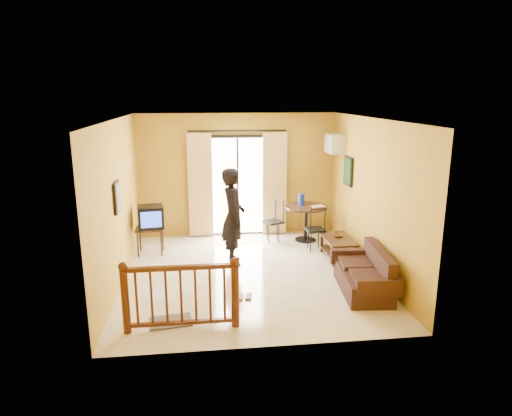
{
  "coord_description": "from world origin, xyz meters",
  "views": [
    {
      "loc": [
        -0.83,
        -7.78,
        3.21
      ],
      "look_at": [
        0.15,
        0.2,
        1.19
      ],
      "focal_mm": 32.0,
      "sensor_mm": 36.0,
      "label": 1
    }
  ],
  "objects": [
    {
      "name": "sandals",
      "position": [
        -0.19,
        -0.99,
        0.01
      ],
      "size": [
        0.29,
        0.27,
        0.03
      ],
      "color": "brown",
      "rests_on": "ground"
    },
    {
      "name": "tv_table",
      "position": [
        -1.9,
        1.35,
        0.48
      ],
      "size": [
        0.56,
        0.46,
        0.56
      ],
      "color": "black",
      "rests_on": "ground"
    },
    {
      "name": "water_jug",
      "position": [
        1.38,
        1.91,
        0.92
      ],
      "size": [
        0.14,
        0.14,
        0.25
      ],
      "primitive_type": "cylinder",
      "color": "#1329BB",
      "rests_on": "dining_table"
    },
    {
      "name": "serving_tray",
      "position": [
        1.72,
        1.71,
        0.81
      ],
      "size": [
        0.32,
        0.25,
        0.02
      ],
      "primitive_type": "cube",
      "rotation": [
        0.0,
        0.0,
        0.3
      ],
      "color": "beige",
      "rests_on": "dining_table"
    },
    {
      "name": "ground",
      "position": [
        0.0,
        0.0,
        0.0
      ],
      "size": [
        5.0,
        5.0,
        0.0
      ],
      "primitive_type": "plane",
      "color": "beige",
      "rests_on": "ground"
    },
    {
      "name": "standing_person",
      "position": [
        -0.24,
        0.62,
        0.93
      ],
      "size": [
        0.48,
        0.7,
        1.87
      ],
      "primitive_type": "imported",
      "rotation": [
        0.0,
        0.0,
        1.62
      ],
      "color": "black",
      "rests_on": "ground"
    },
    {
      "name": "picture_left",
      "position": [
        -2.22,
        -0.2,
        1.55
      ],
      "size": [
        0.05,
        0.42,
        0.52
      ],
      "color": "black",
      "rests_on": "room_shell"
    },
    {
      "name": "coffee_table",
      "position": [
        1.85,
        0.59,
        0.29
      ],
      "size": [
        0.54,
        0.98,
        0.43
      ],
      "color": "black",
      "rests_on": "ground"
    },
    {
      "name": "dining_chairs",
      "position": [
        1.12,
        1.5,
        0.0
      ],
      "size": [
        1.26,
        1.16,
        0.95
      ],
      "color": "black",
      "rests_on": "ground"
    },
    {
      "name": "botanical_print",
      "position": [
        2.22,
        1.3,
        1.65
      ],
      "size": [
        0.05,
        0.5,
        0.6
      ],
      "color": "black",
      "rests_on": "room_shell"
    },
    {
      "name": "balcony_door",
      "position": [
        0.0,
        2.43,
        1.19
      ],
      "size": [
        2.25,
        0.14,
        2.46
      ],
      "color": "black",
      "rests_on": "ground"
    },
    {
      "name": "stair_balustrade",
      "position": [
        -1.15,
        -1.9,
        0.56
      ],
      "size": [
        1.63,
        0.13,
        1.04
      ],
      "color": "#471E0F",
      "rests_on": "ground"
    },
    {
      "name": "sofa",
      "position": [
        1.85,
        -0.98,
        0.27
      ],
      "size": [
        0.84,
        1.58,
        0.73
      ],
      "rotation": [
        0.0,
        0.0,
        -0.1
      ],
      "color": "#311913",
      "rests_on": "ground"
    },
    {
      "name": "room_shell",
      "position": [
        0.0,
        0.0,
        1.7
      ],
      "size": [
        5.0,
        5.0,
        5.0
      ],
      "color": "white",
      "rests_on": "ground"
    },
    {
      "name": "doormat",
      "position": [
        -1.32,
        -1.67,
        0.01
      ],
      "size": [
        0.65,
        0.48,
        0.02
      ],
      "primitive_type": "cube",
      "rotation": [
        0.0,
        0.0,
        0.14
      ],
      "color": "#574F45",
      "rests_on": "ground"
    },
    {
      "name": "dining_table",
      "position": [
        1.47,
        1.81,
        0.63
      ],
      "size": [
        0.96,
        0.96,
        0.8
      ],
      "color": "black",
      "rests_on": "ground"
    },
    {
      "name": "bowl",
      "position": [
        1.85,
        0.63,
        0.46
      ],
      "size": [
        0.2,
        0.2,
        0.06
      ],
      "primitive_type": "imported",
      "rotation": [
        0.0,
        0.0,
        0.09
      ],
      "color": "brown",
      "rests_on": "coffee_table"
    },
    {
      "name": "air_conditioner",
      "position": [
        2.09,
        1.95,
        2.15
      ],
      "size": [
        0.31,
        0.6,
        0.4
      ],
      "color": "silver",
      "rests_on": "room_shell"
    },
    {
      "name": "television",
      "position": [
        -1.87,
        1.35,
        0.78
      ],
      "size": [
        0.56,
        0.52,
        0.45
      ],
      "rotation": [
        0.0,
        0.0,
        0.14
      ],
      "color": "black",
      "rests_on": "tv_table"
    }
  ]
}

